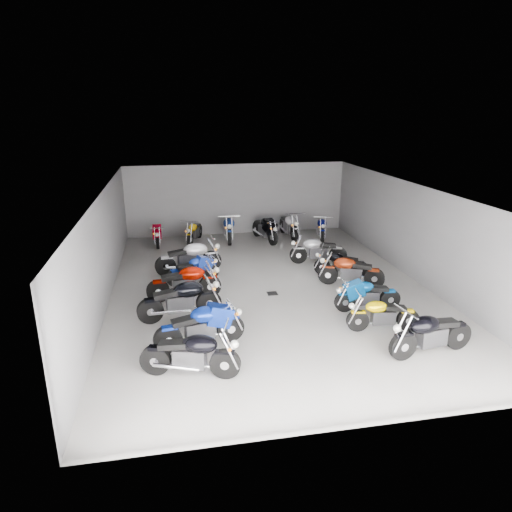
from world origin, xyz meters
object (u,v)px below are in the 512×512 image
(motorcycle_back_d, at_px, (265,229))
(motorcycle_left_d, at_px, (185,282))
(motorcycle_right_f, at_px, (318,250))
(motorcycle_back_a, at_px, (157,234))
(motorcycle_right_a, at_px, (431,333))
(motorcycle_back_e, at_px, (289,225))
(drain_grate, at_px, (272,293))
(motorcycle_right_d, at_px, (350,271))
(motorcycle_left_b, at_px, (201,326))
(motorcycle_left_e, at_px, (194,270))
(motorcycle_left_a, at_px, (191,354))
(motorcycle_back_c, at_px, (229,228))
(motorcycle_right_b, at_px, (382,314))
(motorcycle_back_f, at_px, (321,227))
(motorcycle_right_e, at_px, (340,264))
(motorcycle_back_b, at_px, (194,232))
(motorcycle_left_c, at_px, (181,300))

(motorcycle_back_d, bearing_deg, motorcycle_left_d, 43.67)
(motorcycle_right_f, height_order, motorcycle_back_a, motorcycle_right_f)
(motorcycle_right_a, distance_m, motorcycle_back_e, 10.61)
(drain_grate, distance_m, motorcycle_right_d, 2.70)
(motorcycle_left_b, relative_size, motorcycle_back_a, 1.13)
(motorcycle_left_e, distance_m, motorcycle_right_a, 7.75)
(motorcycle_left_a, height_order, motorcycle_back_e, motorcycle_back_e)
(motorcycle_right_f, distance_m, motorcycle_back_c, 4.71)
(motorcycle_right_b, distance_m, motorcycle_back_e, 9.25)
(motorcycle_right_f, distance_m, motorcycle_back_d, 3.61)
(motorcycle_right_f, bearing_deg, motorcycle_back_e, 12.61)
(motorcycle_right_d, distance_m, motorcycle_back_c, 6.92)
(motorcycle_back_c, bearing_deg, motorcycle_back_a, 7.27)
(motorcycle_right_f, distance_m, motorcycle_back_f, 3.51)
(motorcycle_left_e, height_order, motorcycle_right_e, motorcycle_right_e)
(motorcycle_back_d, bearing_deg, motorcycle_right_b, 83.97)
(motorcycle_right_a, height_order, motorcycle_back_e, motorcycle_back_e)
(motorcycle_right_a, height_order, motorcycle_back_b, motorcycle_right_a)
(motorcycle_right_b, height_order, motorcycle_right_e, motorcycle_right_b)
(motorcycle_back_a, height_order, motorcycle_back_d, motorcycle_back_d)
(motorcycle_left_c, relative_size, motorcycle_back_f, 1.12)
(motorcycle_right_d, bearing_deg, motorcycle_back_b, 61.69)
(motorcycle_back_b, bearing_deg, motorcycle_left_b, 107.22)
(motorcycle_back_d, bearing_deg, motorcycle_right_f, 97.17)
(motorcycle_back_c, height_order, motorcycle_back_d, motorcycle_back_c)
(motorcycle_back_c, bearing_deg, motorcycle_back_e, -175.54)
(motorcycle_right_a, relative_size, motorcycle_right_b, 1.17)
(motorcycle_left_d, xyz_separation_m, motorcycle_left_e, (0.33, 1.36, -0.09))
(drain_grate, xyz_separation_m, motorcycle_right_a, (2.84, -4.31, 0.53))
(motorcycle_left_a, relative_size, motorcycle_back_e, 0.93)
(motorcycle_left_a, xyz_separation_m, motorcycle_right_b, (5.01, 1.24, -0.07))
(motorcycle_left_c, distance_m, motorcycle_back_e, 9.07)
(motorcycle_left_b, distance_m, motorcycle_left_c, 1.73)
(motorcycle_right_d, bearing_deg, motorcycle_left_a, 153.35)
(motorcycle_left_a, distance_m, motorcycle_back_d, 10.82)
(motorcycle_right_d, relative_size, motorcycle_back_a, 1.01)
(motorcycle_left_b, height_order, motorcycle_right_b, motorcycle_left_b)
(motorcycle_right_e, xyz_separation_m, motorcycle_back_f, (0.89, 4.73, 0.06))
(drain_grate, xyz_separation_m, motorcycle_right_b, (2.27, -2.97, 0.45))
(motorcycle_left_c, distance_m, motorcycle_right_a, 6.46)
(motorcycle_right_f, xyz_separation_m, motorcycle_back_a, (-5.94, 3.65, -0.04))
(motorcycle_left_a, xyz_separation_m, motorcycle_right_f, (5.05, 6.79, -0.02))
(motorcycle_right_a, bearing_deg, motorcycle_back_f, -12.51)
(motorcycle_left_e, distance_m, motorcycle_back_a, 4.96)
(motorcycle_left_d, relative_size, motorcycle_right_a, 1.01)
(motorcycle_back_c, bearing_deg, motorcycle_left_d, 76.53)
(motorcycle_left_a, bearing_deg, motorcycle_left_d, -164.13)
(drain_grate, distance_m, motorcycle_back_a, 7.23)
(motorcycle_back_b, distance_m, motorcycle_back_c, 1.52)
(motorcycle_back_b, bearing_deg, motorcycle_right_d, 147.07)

